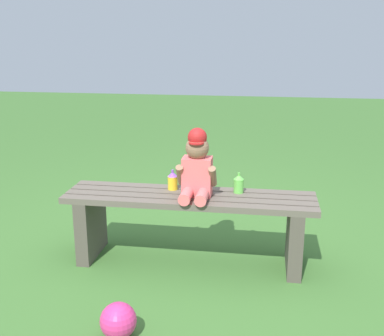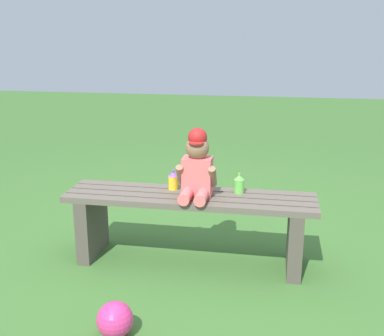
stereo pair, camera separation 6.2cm
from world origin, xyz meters
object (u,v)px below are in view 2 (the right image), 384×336
park_bench (190,217)px  sippy_cup_left (173,180)px  sippy_cup_right (239,184)px  child_figure (197,167)px  toy_ball (115,320)px

park_bench → sippy_cup_left: sippy_cup_left is taller
park_bench → sippy_cup_right: 0.36m
park_bench → sippy_cup_left: bearing=143.8°
child_figure → sippy_cup_right: size_ratio=3.26×
park_bench → child_figure: bearing=-21.0°
sippy_cup_right → sippy_cup_left: bearing=180.0°
sippy_cup_left → toy_ball: size_ratio=0.73×
child_figure → toy_ball: bearing=-107.6°
sippy_cup_right → toy_ball: size_ratio=0.73×
child_figure → sippy_cup_left: child_figure is taller
child_figure → sippy_cup_left: size_ratio=3.26×
park_bench → toy_ball: park_bench is taller
park_bench → sippy_cup_left: size_ratio=12.00×
park_bench → sippy_cup_left: (-0.12, 0.09, 0.20)m
park_bench → sippy_cup_left: 0.25m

